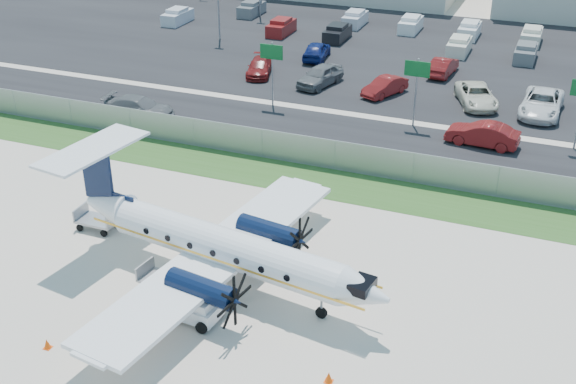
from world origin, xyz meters
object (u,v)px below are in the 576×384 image
at_px(aircraft, 220,246).
at_px(baggage_cart_near, 98,220).
at_px(pushback_tug, 196,308).
at_px(baggage_cart_far, 163,280).

height_order(aircraft, baggage_cart_near, aircraft).
relative_size(aircraft, pushback_tug, 7.28).
height_order(baggage_cart_near, baggage_cart_far, baggage_cart_far).
xyz_separation_m(baggage_cart_near, baggage_cart_far, (6.20, -3.63, 0.00)).
relative_size(baggage_cart_near, baggage_cart_far, 0.93).
distance_m(aircraft, baggage_cart_far, 3.16).
bearing_deg(baggage_cart_far, pushback_tug, -29.84).
distance_m(pushback_tug, baggage_cart_far, 2.93).
bearing_deg(baggage_cart_near, pushback_tug, -30.20).
height_order(aircraft, baggage_cart_far, aircraft).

